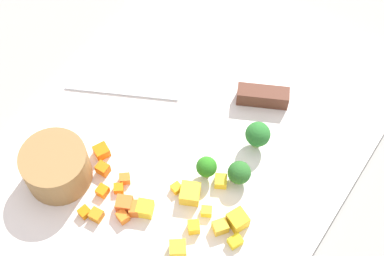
# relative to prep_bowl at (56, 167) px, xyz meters

# --- Properties ---
(ground_plane) EXTENTS (4.00, 4.00, 0.00)m
(ground_plane) POSITION_rel_prep_bowl_xyz_m (0.14, -0.09, -0.04)
(ground_plane) COLOR #979891
(cutting_board) EXTENTS (0.50, 0.39, 0.01)m
(cutting_board) POSITION_rel_prep_bowl_xyz_m (0.14, -0.09, -0.03)
(cutting_board) COLOR white
(cutting_board) RESTS_ON ground_plane
(prep_bowl) EXTENTS (0.08, 0.08, 0.05)m
(prep_bowl) POSITION_rel_prep_bowl_xyz_m (0.00, 0.00, 0.00)
(prep_bowl) COLOR olive
(prep_bowl) RESTS_ON cutting_board
(chef_knife) EXTENTS (0.15, 0.27, 0.02)m
(chef_knife) POSITION_rel_prep_bowl_xyz_m (0.20, -0.10, -0.02)
(chef_knife) COLOR silver
(chef_knife) RESTS_ON cutting_board
(carrot_dice_0) EXTENTS (0.01, 0.02, 0.01)m
(carrot_dice_0) POSITION_rel_prep_bowl_xyz_m (-0.00, -0.09, -0.02)
(carrot_dice_0) COLOR orange
(carrot_dice_0) RESTS_ON cutting_board
(carrot_dice_1) EXTENTS (0.01, 0.01, 0.01)m
(carrot_dice_1) POSITION_rel_prep_bowl_xyz_m (0.01, -0.06, -0.02)
(carrot_dice_1) COLOR orange
(carrot_dice_1) RESTS_ON cutting_board
(carrot_dice_2) EXTENTS (0.02, 0.02, 0.01)m
(carrot_dice_2) POSITION_rel_prep_bowl_xyz_m (0.05, -0.02, -0.02)
(carrot_dice_2) COLOR orange
(carrot_dice_2) RESTS_ON cutting_board
(carrot_dice_3) EXTENTS (0.01, 0.01, 0.01)m
(carrot_dice_3) POSITION_rel_prep_bowl_xyz_m (-0.02, -0.07, -0.02)
(carrot_dice_3) COLOR orange
(carrot_dice_3) RESTS_ON cutting_board
(carrot_dice_4) EXTENTS (0.01, 0.01, 0.01)m
(carrot_dice_4) POSITION_rel_prep_bowl_xyz_m (0.03, -0.04, -0.02)
(carrot_dice_4) COLOR orange
(carrot_dice_4) RESTS_ON cutting_board
(carrot_dice_5) EXTENTS (0.02, 0.02, 0.01)m
(carrot_dice_5) POSITION_rel_prep_bowl_xyz_m (0.03, -0.07, -0.02)
(carrot_dice_5) COLOR orange
(carrot_dice_5) RESTS_ON cutting_board
(carrot_dice_6) EXTENTS (0.02, 0.02, 0.01)m
(carrot_dice_6) POSITION_rel_prep_bowl_xyz_m (0.04, -0.07, -0.02)
(carrot_dice_6) COLOR orange
(carrot_dice_6) RESTS_ON cutting_board
(carrot_dice_7) EXTENTS (0.01, 0.01, 0.01)m
(carrot_dice_7) POSITION_rel_prep_bowl_xyz_m (-0.02, -0.05, -0.02)
(carrot_dice_7) COLOR orange
(carrot_dice_7) RESTS_ON cutting_board
(carrot_dice_8) EXTENTS (0.02, 0.02, 0.02)m
(carrot_dice_8) POSITION_rel_prep_bowl_xyz_m (0.01, -0.09, -0.02)
(carrot_dice_8) COLOR orange
(carrot_dice_8) RESTS_ON cutting_board
(carrot_dice_9) EXTENTS (0.02, 0.02, 0.02)m
(carrot_dice_9) POSITION_rel_prep_bowl_xyz_m (0.02, -0.10, -0.02)
(carrot_dice_9) COLOR orange
(carrot_dice_9) RESTS_ON cutting_board
(pepper_dice_0) EXTENTS (0.03, 0.03, 0.02)m
(pepper_dice_0) POSITION_rel_prep_bowl_xyz_m (0.07, -0.20, -0.02)
(pepper_dice_0) COLOR yellow
(pepper_dice_0) RESTS_ON cutting_board
(pepper_dice_1) EXTENTS (0.02, 0.02, 0.02)m
(pepper_dice_1) POSITION_rel_prep_bowl_xyz_m (0.00, -0.17, -0.02)
(pepper_dice_1) COLOR yellow
(pepper_dice_1) RESTS_ON cutting_board
(pepper_dice_2) EXTENTS (0.02, 0.02, 0.02)m
(pepper_dice_2) POSITION_rel_prep_bowl_xyz_m (0.02, -0.11, -0.02)
(pepper_dice_2) COLOR yellow
(pepper_dice_2) RESTS_ON cutting_board
(pepper_dice_3) EXTENTS (0.03, 0.03, 0.02)m
(pepper_dice_3) POSITION_rel_prep_bowl_xyz_m (0.07, -0.14, -0.02)
(pepper_dice_3) COLOR gold
(pepper_dice_3) RESTS_ON cutting_board
(pepper_dice_4) EXTENTS (0.02, 0.02, 0.01)m
(pepper_dice_4) POSITION_rel_prep_bowl_xyz_m (0.06, -0.17, -0.02)
(pepper_dice_4) COLOR yellow
(pepper_dice_4) RESTS_ON cutting_board
(pepper_dice_5) EXTENTS (0.02, 0.02, 0.01)m
(pepper_dice_5) POSITION_rel_prep_bowl_xyz_m (0.03, -0.17, -0.02)
(pepper_dice_5) COLOR yellow
(pepper_dice_5) RESTS_ON cutting_board
(pepper_dice_6) EXTENTS (0.01, 0.01, 0.01)m
(pepper_dice_6) POSITION_rel_prep_bowl_xyz_m (0.06, -0.12, -0.02)
(pepper_dice_6) COLOR yellow
(pepper_dice_6) RESTS_ON cutting_board
(pepper_dice_7) EXTENTS (0.02, 0.02, 0.01)m
(pepper_dice_7) POSITION_rel_prep_bowl_xyz_m (0.10, -0.16, -0.02)
(pepper_dice_7) COLOR yellow
(pepper_dice_7) RESTS_ON cutting_board
(pepper_dice_8) EXTENTS (0.02, 0.02, 0.01)m
(pepper_dice_8) POSITION_rel_prep_bowl_xyz_m (0.05, -0.19, -0.02)
(pepper_dice_8) COLOR yellow
(pepper_dice_8) RESTS_ON cutting_board
(pepper_dice_9) EXTENTS (0.02, 0.02, 0.01)m
(pepper_dice_9) POSITION_rel_prep_bowl_xyz_m (0.05, -0.21, -0.02)
(pepper_dice_9) COLOR yellow
(pepper_dice_9) RESTS_ON cutting_board
(broccoli_floret_0) EXTENTS (0.03, 0.03, 0.03)m
(broccoli_floret_0) POSITION_rel_prep_bowl_xyz_m (0.11, -0.18, -0.01)
(broccoli_floret_0) COLOR #98B955
(broccoli_floret_0) RESTS_ON cutting_board
(broccoli_floret_1) EXTENTS (0.03, 0.03, 0.04)m
(broccoli_floret_1) POSITION_rel_prep_bowl_xyz_m (0.17, -0.17, -0.00)
(broccoli_floret_1) COLOR #83B254
(broccoli_floret_1) RESTS_ON cutting_board
(broccoli_floret_2) EXTENTS (0.02, 0.02, 0.03)m
(broccoli_floret_2) POSITION_rel_prep_bowl_xyz_m (0.10, -0.14, -0.00)
(broccoli_floret_2) COLOR #8EB45F
(broccoli_floret_2) RESTS_ON cutting_board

